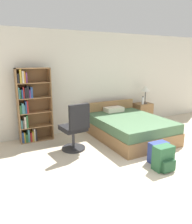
{
  "coord_description": "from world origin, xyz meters",
  "views": [
    {
      "loc": [
        -2.48,
        -2.11,
        1.89
      ],
      "look_at": [
        -0.37,
        1.98,
        0.78
      ],
      "focal_mm": 35.0,
      "sensor_mm": 36.0,
      "label": 1
    }
  ],
  "objects": [
    {
      "name": "backpack_blue",
      "position": [
        0.31,
        0.72,
        0.19
      ],
      "size": [
        0.36,
        0.28,
        0.39
      ],
      "color": "navy",
      "rests_on": "ground_plane"
    },
    {
      "name": "backpack_green",
      "position": [
        0.18,
        0.47,
        0.21
      ],
      "size": [
        0.35,
        0.28,
        0.44
      ],
      "color": "#2D603D",
      "rests_on": "ground_plane"
    },
    {
      "name": "nightstand",
      "position": [
        1.73,
        2.96,
        0.31
      ],
      "size": [
        0.5,
        0.41,
        0.61
      ],
      "color": "olive",
      "rests_on": "ground_plane"
    },
    {
      "name": "office_chair",
      "position": [
        -0.88,
        1.94,
        0.49
      ],
      "size": [
        0.53,
        0.61,
        1.04
      ],
      "color": "#232326",
      "rests_on": "ground_plane"
    },
    {
      "name": "water_bottle",
      "position": [
        1.63,
        2.86,
        0.72
      ],
      "size": [
        0.07,
        0.07,
        0.24
      ],
      "color": "silver",
      "rests_on": "nightstand"
    },
    {
      "name": "wall_back",
      "position": [
        0.0,
        3.23,
        1.3
      ],
      "size": [
        9.0,
        0.06,
        2.6
      ],
      "color": "silver",
      "rests_on": "ground_plane"
    },
    {
      "name": "table_lamp",
      "position": [
        1.77,
        2.92,
        1.04
      ],
      "size": [
        0.26,
        0.26,
        0.54
      ],
      "color": "#333333",
      "rests_on": "nightstand"
    },
    {
      "name": "ground_plane",
      "position": [
        0.0,
        0.0,
        0.0
      ],
      "size": [
        14.0,
        14.0,
        0.0
      ],
      "primitive_type": "plane",
      "color": "beige"
    },
    {
      "name": "bookshelf",
      "position": [
        -1.57,
        2.96,
        0.83
      ],
      "size": [
        0.76,
        0.29,
        1.71
      ],
      "color": "olive",
      "rests_on": "ground_plane"
    },
    {
      "name": "bed",
      "position": [
        0.59,
        2.1,
        0.27
      ],
      "size": [
        1.51,
        2.0,
        0.77
      ],
      "color": "olive",
      "rests_on": "ground_plane"
    }
  ]
}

